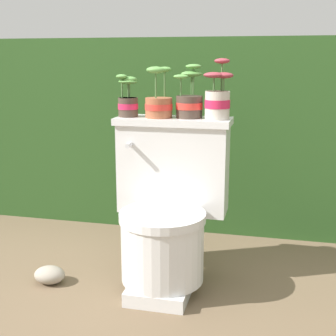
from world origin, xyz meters
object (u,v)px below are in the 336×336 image
object	(u,v)px
potted_plant_left	(128,101)
potted_plant_midleft	(159,103)
potted_plant_middle	(189,101)
garden_stone	(50,275)
toilet	(168,209)
potted_plant_midright	(218,99)

from	to	relation	value
potted_plant_left	potted_plant_midleft	bearing A→B (deg)	-1.91
potted_plant_middle	potted_plant_midleft	bearing A→B (deg)	-167.79
potted_plant_middle	garden_stone	world-z (taller)	potted_plant_middle
toilet	potted_plant_left	distance (m)	0.52
potted_plant_midleft	potted_plant_middle	xyz separation A→B (m)	(0.13, 0.03, 0.01)
garden_stone	potted_plant_midright	bearing A→B (deg)	19.09
potted_plant_left	potted_plant_middle	xyz separation A→B (m)	(0.28, 0.02, 0.00)
potted_plant_midleft	garden_stone	bearing A→B (deg)	-151.88
toilet	garden_stone	world-z (taller)	toilet
toilet	potted_plant_middle	xyz separation A→B (m)	(0.07, 0.13, 0.46)
potted_plant_midleft	garden_stone	world-z (taller)	potted_plant_midleft
potted_plant_midright	garden_stone	xyz separation A→B (m)	(-0.71, -0.25, -0.78)
potted_plant_midleft	potted_plant_middle	world-z (taller)	potted_plant_middle
potted_plant_left	potted_plant_midright	distance (m)	0.40
potted_plant_left	toilet	bearing A→B (deg)	-27.07
toilet	potted_plant_midleft	bearing A→B (deg)	122.27
potted_plant_middle	toilet	bearing A→B (deg)	-117.31
toilet	potted_plant_midright	world-z (taller)	potted_plant_midright
potted_plant_midleft	potted_plant_middle	size ratio (longest dim) A/B	0.96
potted_plant_middle	potted_plant_midright	xyz separation A→B (m)	(0.13, -0.02, 0.01)
potted_plant_midleft	toilet	bearing A→B (deg)	-57.73
toilet	potted_plant_middle	size ratio (longest dim) A/B	3.16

